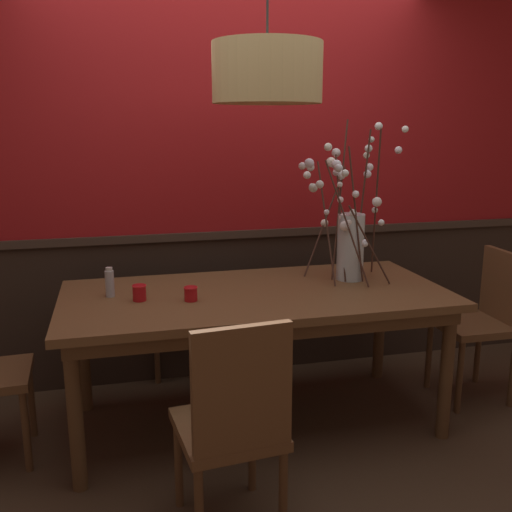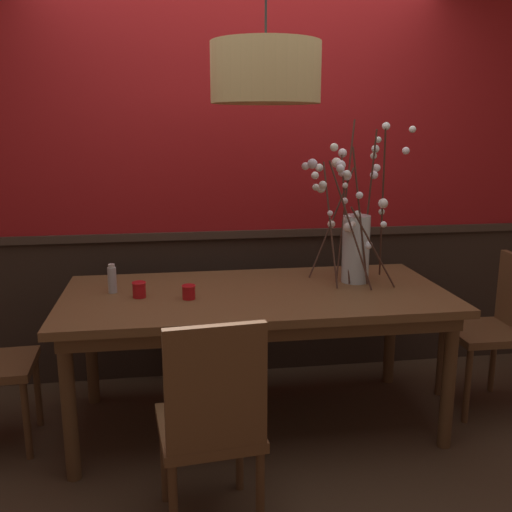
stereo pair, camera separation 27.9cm
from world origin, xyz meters
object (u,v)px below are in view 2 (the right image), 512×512
Objects in this scene: candle_holder_nearer_center at (139,290)px; condiment_bottle at (112,279)px; candle_holder_nearer_edge at (189,292)px; pendant_lamp at (266,73)px; chair_far_side_left at (192,291)px; chair_near_side_left at (212,419)px; chair_head_east_end at (497,323)px; dining_table at (256,306)px; vase_with_blossoms at (354,235)px.

candle_holder_nearer_center is 0.19m from condiment_bottle.
candle_holder_nearer_edge is 1.16m from pendant_lamp.
pendant_lamp is (0.35, -0.99, 1.37)m from chair_far_side_left.
pendant_lamp is at bearing 66.38° from chair_near_side_left.
condiment_bottle reaches higher than chair_head_east_end.
condiment_bottle is at bearing -119.59° from chair_far_side_left.
chair_head_east_end is at bearing 2.23° from candle_holder_nearer_edge.
chair_head_east_end is at bearing 3.25° from pendant_lamp.
chair_near_side_left is at bearing -86.23° from candle_holder_nearer_edge.
dining_table is 2.27× the size of vase_with_blossoms.
vase_with_blossoms is (-0.85, 0.13, 0.52)m from chair_head_east_end.
vase_with_blossoms reaches higher than condiment_bottle.
vase_with_blossoms is (0.89, 1.00, 0.53)m from chair_near_side_left.
pendant_lamp reaches higher than dining_table.
chair_far_side_left is at bearing 86.95° from candle_holder_nearer_edge.
condiment_bottle reaches higher than dining_table.
candle_holder_nearer_center is (-0.31, 0.87, 0.30)m from chair_near_side_left.
candle_holder_nearer_edge is at bearing -24.02° from condiment_bottle.
chair_far_side_left reaches higher than candle_holder_nearer_edge.
candle_holder_nearer_center is (-2.05, -0.00, 0.30)m from chair_head_east_end.
vase_with_blossoms is at bearing 21.19° from pendant_lamp.
dining_table is 1.44m from chair_head_east_end.
vase_with_blossoms is (0.58, 0.12, 0.35)m from dining_table.
chair_far_side_left is (-0.31, 0.90, -0.16)m from dining_table.
candle_holder_nearer_center is 0.08× the size of pendant_lamp.
candle_holder_nearer_edge is at bearing 93.77° from chair_near_side_left.
candle_holder_nearer_edge is 0.44m from condiment_bottle.
chair_near_side_left is 1.95m from chair_head_east_end.
candle_holder_nearer_edge is (-0.95, -0.20, -0.23)m from vase_with_blossoms.
chair_far_side_left is at bearing 152.50° from chair_head_east_end.
candle_holder_nearer_edge is at bearing -167.67° from dining_table.
chair_head_east_end is 2.07m from candle_holder_nearer_center.
candle_holder_nearer_edge is at bearing -93.05° from chair_far_side_left.
pendant_lamp is at bearing -6.67° from candle_holder_nearer_center.
vase_with_blossoms reaches higher than dining_table.
chair_far_side_left is 12.60× the size of candle_holder_nearer_edge.
candle_holder_nearer_center is at bearing -173.55° from vase_with_blossoms.
vase_with_blossoms is at bearing -40.92° from chair_far_side_left.
chair_near_side_left is 1.04× the size of chair_head_east_end.
chair_head_east_end is at bearing 26.52° from chair_near_side_left.
chair_near_side_left is at bearing -131.69° from vase_with_blossoms.
pendant_lamp is at bearing -176.75° from chair_head_east_end.
chair_head_east_end reaches higher than candle_holder_nearer_center.
dining_table is at bearing 179.61° from chair_head_east_end.
chair_head_east_end reaches higher than candle_holder_nearer_edge.
chair_head_east_end is 1.01m from vase_with_blossoms.
condiment_bottle is (-0.77, 0.10, 0.16)m from dining_table.
candle_holder_nearer_center is (-0.31, -0.91, 0.29)m from chair_far_side_left.
chair_near_side_left is 1.13m from condiment_bottle.
chair_far_side_left is at bearing 109.21° from dining_table.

